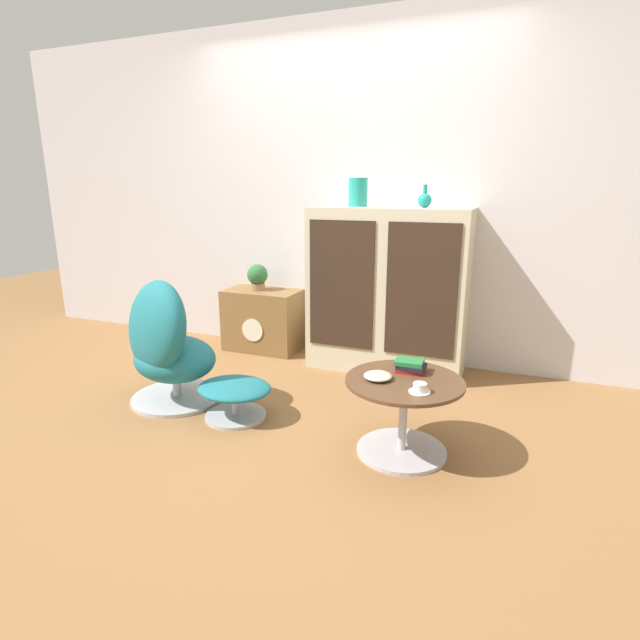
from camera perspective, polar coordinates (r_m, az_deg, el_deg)
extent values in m
plane|color=olive|center=(3.13, -5.32, -10.94)|extent=(12.00, 12.00, 0.00)
cube|color=silver|center=(4.06, 3.24, 14.11)|extent=(6.40, 0.06, 2.60)
cube|color=beige|center=(3.78, 7.77, 3.37)|extent=(1.16, 0.45, 1.22)
cube|color=#332319|center=(3.63, 2.43, 4.00)|extent=(0.49, 0.01, 0.93)
cube|color=#332319|center=(3.48, 11.49, 3.23)|extent=(0.49, 0.01, 0.93)
cube|color=brown|center=(4.29, -6.54, 0.01)|extent=(0.63, 0.36, 0.52)
cylinder|color=beige|center=(4.15, -7.73, -1.16)|extent=(0.19, 0.01, 0.19)
cylinder|color=#B7B7BC|center=(3.48, -15.88, -8.44)|extent=(0.60, 0.60, 0.02)
cylinder|color=#B7B7BC|center=(3.46, -15.96, -7.34)|extent=(0.06, 0.06, 0.12)
ellipsoid|color=#1E6B75|center=(3.39, -16.20, -4.22)|extent=(0.74, 0.69, 0.28)
ellipsoid|color=#1E6B75|center=(3.27, -18.17, -0.78)|extent=(0.69, 0.57, 0.63)
cylinder|color=#B7B7BC|center=(3.15, -9.60, -10.69)|extent=(0.37, 0.37, 0.02)
cylinder|color=#B7B7BC|center=(3.12, -9.66, -9.51)|extent=(0.04, 0.04, 0.12)
ellipsoid|color=#1E6B75|center=(3.08, -9.75, -7.71)|extent=(0.46, 0.39, 0.09)
cylinder|color=#B7B7BC|center=(2.77, 9.28, -14.47)|extent=(0.47, 0.47, 0.02)
cylinder|color=#B7B7BC|center=(2.68, 9.46, -10.81)|extent=(0.04, 0.04, 0.37)
cylinder|color=brown|center=(2.60, 9.65, -6.92)|extent=(0.61, 0.61, 0.02)
cylinder|color=teal|center=(3.77, 4.36, 14.35)|extent=(0.14, 0.14, 0.20)
ellipsoid|color=teal|center=(3.65, 11.87, 13.23)|extent=(0.10, 0.10, 0.10)
cylinder|color=teal|center=(3.65, 11.93, 14.41)|extent=(0.03, 0.03, 0.06)
cylinder|color=#996B4C|center=(4.24, -7.12, 3.81)|extent=(0.12, 0.12, 0.06)
sphere|color=#2D6638|center=(4.22, -7.17, 5.18)|extent=(0.17, 0.17, 0.17)
cylinder|color=white|center=(2.46, 11.32, -8.04)|extent=(0.11, 0.11, 0.01)
cylinder|color=white|center=(2.45, 11.34, -7.60)|extent=(0.07, 0.07, 0.05)
cube|color=red|center=(2.71, 10.27, -5.61)|extent=(0.16, 0.13, 0.02)
cube|color=black|center=(2.70, 10.40, -5.23)|extent=(0.15, 0.12, 0.02)
cube|color=#237038|center=(2.69, 10.15, -4.77)|extent=(0.15, 0.12, 0.02)
ellipsoid|color=beige|center=(2.58, 6.63, -6.37)|extent=(0.15, 0.15, 0.04)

